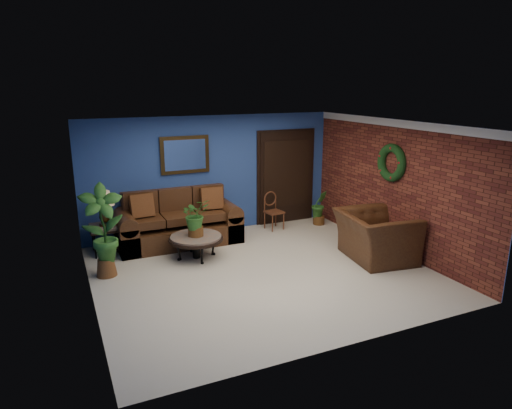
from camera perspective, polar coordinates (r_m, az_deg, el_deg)
name	(u,v)px	position (r m, az deg, el deg)	size (l,w,h in m)	color
floor	(262,272)	(7.93, 0.75, -8.40)	(5.50, 5.50, 0.00)	beige
wall_back	(213,175)	(9.78, -5.44, 3.73)	(5.50, 0.04, 2.50)	navy
wall_left	(86,222)	(6.86, -20.51, -2.02)	(0.04, 5.00, 2.50)	navy
wall_right_brick	(394,186)	(9.00, 16.86, 2.17)	(0.04, 5.00, 2.50)	maroon
ceiling	(262,125)	(7.31, 0.82, 9.91)	(5.50, 5.00, 0.02)	silver
crown_molding	(398,123)	(8.81, 17.29, 9.65)	(0.03, 5.00, 0.14)	white
wall_mirror	(185,155)	(9.49, -8.87, 6.16)	(1.02, 0.06, 0.77)	#472F13
closet_door	(286,177)	(10.48, 3.74, 3.40)	(1.44, 0.06, 2.18)	black
wreath	(391,163)	(8.92, 16.57, 5.02)	(0.72, 0.72, 0.16)	black
sofa	(178,225)	(9.37, -9.76, -2.56)	(2.42, 1.04, 1.09)	#442A13
coffee_table	(196,239)	(8.48, -7.51, -4.27)	(0.99, 0.99, 0.43)	#544E49
end_table	(106,232)	(9.09, -18.21, -3.26)	(0.60, 0.60, 0.55)	#544E49
table_lamp	(104,204)	(8.95, -18.49, 0.05)	(0.38, 0.38, 0.64)	#472F13
side_chair	(273,208)	(10.08, 2.09, -0.44)	(0.41, 0.41, 0.83)	brown
armchair	(375,236)	(8.62, 14.70, -3.85)	(1.34, 1.17, 0.87)	#442A13
coffee_plant	(195,216)	(8.35, -7.61, -1.43)	(0.57, 0.52, 0.69)	brown
floor_plant	(319,207)	(10.49, 7.91, -0.32)	(0.38, 0.31, 0.79)	brown
tall_plant	(103,227)	(7.89, -18.61, -2.71)	(0.72, 0.51, 1.57)	brown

